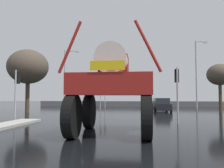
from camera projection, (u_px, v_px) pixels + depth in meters
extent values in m
plane|color=black|center=(115.00, 115.00, 21.54)|extent=(120.00, 120.00, 0.00)
cylinder|color=black|center=(89.00, 111.00, 12.52)|extent=(0.43, 1.77, 1.77)
cylinder|color=black|center=(145.00, 112.00, 12.17)|extent=(0.43, 1.77, 1.77)
cylinder|color=black|center=(72.00, 117.00, 9.33)|extent=(0.43, 1.77, 1.77)
cylinder|color=black|center=(146.00, 117.00, 8.98)|extent=(0.43, 1.77, 1.77)
cube|color=maroon|center=(113.00, 86.00, 10.82)|extent=(3.50, 3.97, 0.88)
cube|color=maroon|center=(114.00, 67.00, 11.27)|extent=(1.37, 1.45, 1.01)
cylinder|color=silver|center=(112.00, 60.00, 10.32)|extent=(1.39, 1.39, 1.38)
cylinder|color=maroon|center=(70.00, 47.00, 9.33)|extent=(0.99, 0.13, 2.11)
cylinder|color=maroon|center=(148.00, 46.00, 8.96)|extent=(1.08, 0.13, 2.07)
cube|color=yellow|center=(107.00, 65.00, 8.88)|extent=(1.35, 0.06, 0.36)
cube|color=black|center=(161.00, 107.00, 26.46)|extent=(2.01, 4.22, 0.70)
cube|color=#23282D|center=(161.00, 101.00, 26.35)|extent=(1.72, 2.21, 0.64)
cylinder|color=black|center=(152.00, 108.00, 27.84)|extent=(0.23, 0.61, 0.60)
cylinder|color=black|center=(167.00, 108.00, 27.75)|extent=(0.23, 0.61, 0.60)
cylinder|color=black|center=(155.00, 109.00, 25.15)|extent=(0.23, 0.61, 0.60)
cylinder|color=black|center=(171.00, 109.00, 25.06)|extent=(0.23, 0.61, 0.60)
cylinder|color=#A8AAAF|center=(15.00, 95.00, 15.93)|extent=(0.11, 0.11, 3.52)
cube|color=black|center=(17.00, 78.00, 16.21)|extent=(0.24, 0.32, 0.84)
sphere|color=#390503|center=(19.00, 74.00, 16.42)|extent=(0.17, 0.17, 0.17)
sphere|color=#3C2403|center=(19.00, 78.00, 16.40)|extent=(0.17, 0.17, 0.17)
sphere|color=green|center=(19.00, 82.00, 16.39)|extent=(0.17, 0.17, 0.17)
cylinder|color=#A8AAAF|center=(177.00, 95.00, 14.53)|extent=(0.11, 0.11, 3.53)
cube|color=black|center=(177.00, 76.00, 14.81)|extent=(0.24, 0.32, 0.84)
sphere|color=#390503|center=(176.00, 72.00, 15.01)|extent=(0.17, 0.17, 0.17)
sphere|color=#3C2403|center=(176.00, 76.00, 15.00)|extent=(0.17, 0.17, 0.17)
sphere|color=green|center=(176.00, 80.00, 14.98)|extent=(0.17, 0.17, 0.17)
cylinder|color=#A8AAAF|center=(105.00, 95.00, 35.23)|extent=(0.11, 0.11, 3.93)
cube|color=black|center=(105.00, 85.00, 35.53)|extent=(0.24, 0.32, 0.84)
sphere|color=#390503|center=(105.00, 84.00, 35.73)|extent=(0.17, 0.17, 0.17)
sphere|color=#3C2403|center=(105.00, 85.00, 35.71)|extent=(0.17, 0.17, 0.17)
sphere|color=green|center=(105.00, 87.00, 35.70)|extent=(0.17, 0.17, 0.17)
cylinder|color=#A8AAAF|center=(100.00, 94.00, 35.33)|extent=(0.11, 0.11, 4.14)
cube|color=black|center=(101.00, 84.00, 35.63)|extent=(0.24, 0.32, 0.84)
sphere|color=#390503|center=(101.00, 82.00, 35.83)|extent=(0.17, 0.17, 0.17)
sphere|color=#3C2403|center=(101.00, 84.00, 35.82)|extent=(0.17, 0.17, 0.17)
sphere|color=green|center=(101.00, 86.00, 35.80)|extent=(0.17, 0.17, 0.17)
cylinder|color=#A8AAAF|center=(65.00, 79.00, 33.76)|extent=(0.18, 0.18, 8.46)
cylinder|color=#A8AAAF|center=(71.00, 51.00, 33.86)|extent=(1.85, 0.10, 0.10)
cube|color=silver|center=(77.00, 52.00, 33.73)|extent=(0.50, 0.24, 0.16)
cylinder|color=#A8AAAF|center=(196.00, 75.00, 31.66)|extent=(0.18, 0.18, 9.34)
cylinder|color=#A8AAAF|center=(200.00, 42.00, 31.82)|extent=(1.28, 0.10, 0.10)
cube|color=silver|center=(205.00, 42.00, 31.73)|extent=(0.50, 0.24, 0.16)
cylinder|color=#473828|center=(27.00, 97.00, 24.41)|extent=(0.42, 0.42, 3.36)
ellipsoid|color=brown|center=(28.00, 67.00, 24.58)|extent=(4.25, 4.25, 3.62)
cylinder|color=#473828|center=(220.00, 98.00, 25.51)|extent=(0.34, 0.34, 3.15)
ellipsoid|color=brown|center=(220.00, 74.00, 25.64)|extent=(2.78, 2.78, 2.37)
cube|color=#59595B|center=(128.00, 104.00, 39.61)|extent=(31.09, 0.24, 0.90)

